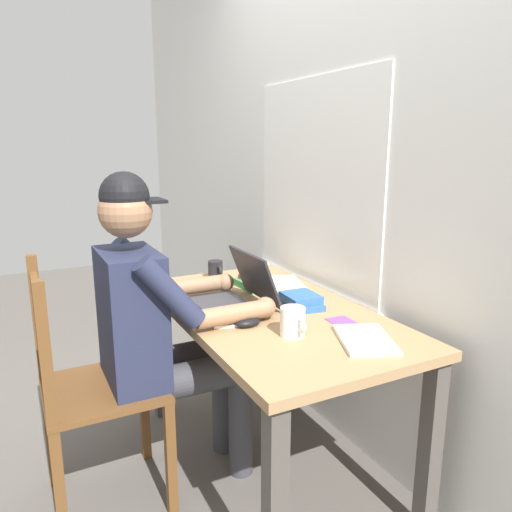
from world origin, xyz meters
TOP-DOWN VIEW (x-y plane):
  - ground_plane at (0.00, 0.00)m, footprint 8.00×8.00m
  - back_wall at (-0.01, 0.43)m, footprint 6.00×0.08m
  - desk at (0.00, 0.00)m, footprint 1.28×0.71m
  - seated_person at (-0.09, -0.43)m, footprint 0.50×0.60m
  - wooden_chair at (-0.09, -0.71)m, footprint 0.42×0.42m
  - laptop at (-0.09, -0.12)m, footprint 0.33×0.31m
  - computer_mouse at (0.13, -0.17)m, footprint 0.06×0.10m
  - coffee_mug_white at (0.28, -0.06)m, footprint 0.12×0.09m
  - coffee_mug_dark at (-0.51, -0.02)m, footprint 0.11×0.07m
  - book_stack_main at (0.03, 0.13)m, footprint 0.20×0.15m
  - book_stack_side at (-0.30, 0.08)m, footprint 0.19×0.14m
  - paper_pile_near_laptop at (-0.29, 0.22)m, footprint 0.29×0.25m
  - paper_pile_back_corner at (0.44, 0.13)m, footprint 0.30×0.25m
  - paper_pile_side at (0.03, -0.19)m, footprint 0.21×0.19m
  - landscape_photo_print at (0.26, 0.17)m, footprint 0.13×0.10m

SIDE VIEW (x-z plane):
  - ground_plane at x=0.00m, z-range 0.00..0.00m
  - wooden_chair at x=-0.09m, z-range 0.00..0.95m
  - desk at x=0.00m, z-range 0.25..0.96m
  - seated_person at x=-0.09m, z-range 0.07..1.33m
  - landscape_photo_print at x=0.26m, z-range 0.70..0.71m
  - paper_pile_near_laptop at x=-0.29m, z-range 0.70..0.71m
  - paper_pile_side at x=0.03m, z-range 0.70..0.72m
  - paper_pile_back_corner at x=0.44m, z-range 0.70..0.72m
  - computer_mouse at x=0.13m, z-range 0.70..0.74m
  - book_stack_side at x=-0.30m, z-range 0.70..0.75m
  - book_stack_main at x=0.03m, z-range 0.70..0.76m
  - coffee_mug_dark at x=-0.51m, z-range 0.70..0.80m
  - coffee_mug_white at x=0.28m, z-range 0.70..0.81m
  - laptop at x=-0.09m, z-range 0.64..0.87m
  - back_wall at x=-0.01m, z-range 0.00..2.60m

